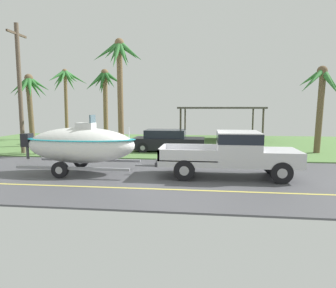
% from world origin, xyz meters
% --- Properties ---
extents(ground, '(36.00, 22.00, 0.11)m').
position_xyz_m(ground, '(0.00, 8.38, -0.01)').
color(ground, '#4C4C51').
extents(pickup_truck_towing, '(5.63, 2.02, 1.82)m').
position_xyz_m(pickup_truck_towing, '(2.09, 0.40, 1.02)').
color(pickup_truck_towing, silver).
rests_on(pickup_truck_towing, ground).
extents(boat_on_trailer, '(5.84, 2.28, 2.46)m').
position_xyz_m(boat_on_trailer, '(-4.38, 0.40, 1.19)').
color(boat_on_trailer, gray).
rests_on(boat_on_trailer, ground).
extents(parked_sedan_near, '(4.37, 1.84, 1.38)m').
position_xyz_m(parked_sedan_near, '(-1.48, 6.94, 0.67)').
color(parked_sedan_near, black).
rests_on(parked_sedan_near, ground).
extents(carport_awning, '(6.57, 5.49, 2.78)m').
position_xyz_m(carport_awning, '(1.96, 13.79, 2.66)').
color(carport_awning, '#4C4238').
rests_on(carport_awning, ground).
extents(palm_tree_near_left, '(2.37, 3.10, 5.15)m').
position_xyz_m(palm_tree_near_left, '(7.47, 7.13, 3.80)').
color(palm_tree_near_left, brown).
rests_on(palm_tree_near_left, ground).
extents(palm_tree_near_right, '(3.22, 2.92, 6.02)m').
position_xyz_m(palm_tree_near_right, '(-11.13, 13.51, 4.81)').
color(palm_tree_near_right, brown).
rests_on(palm_tree_near_right, ground).
extents(palm_tree_mid, '(3.11, 3.22, 5.04)m').
position_xyz_m(palm_tree_mid, '(-11.25, 8.10, 3.77)').
color(palm_tree_mid, brown).
rests_on(palm_tree_mid, ground).
extents(palm_tree_far_left, '(2.75, 3.42, 5.70)m').
position_xyz_m(palm_tree_far_left, '(-6.97, 11.47, 4.38)').
color(palm_tree_far_left, brown).
rests_on(palm_tree_far_left, ground).
extents(palm_tree_far_right, '(3.42, 3.26, 6.91)m').
position_xyz_m(palm_tree_far_right, '(-4.39, 6.70, 5.26)').
color(palm_tree_far_right, brown).
rests_on(palm_tree_far_right, ground).
extents(utility_pole, '(0.24, 1.80, 7.52)m').
position_xyz_m(utility_pole, '(-9.93, 4.99, 3.91)').
color(utility_pole, brown).
rests_on(utility_pole, ground).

